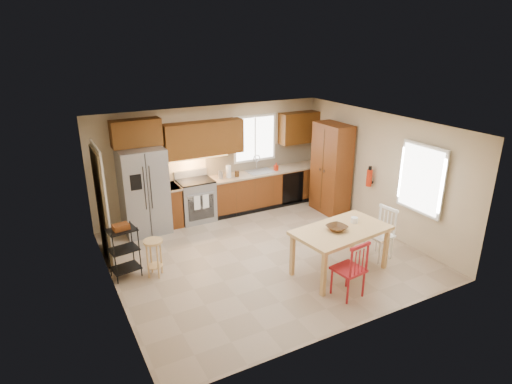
{
  "coord_description": "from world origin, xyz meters",
  "views": [
    {
      "loc": [
        -3.57,
        -6.34,
        3.96
      ],
      "look_at": [
        0.03,
        0.4,
        1.15
      ],
      "focal_mm": 30.0,
      "sensor_mm": 36.0,
      "label": 1
    }
  ],
  "objects": [
    {
      "name": "wall_left",
      "position": [
        -2.75,
        0.0,
        1.25
      ],
      "size": [
        0.02,
        5.0,
        2.5
      ],
      "primitive_type": "cube",
      "color": "#CCB793",
      "rests_on": "ground"
    },
    {
      "name": "floor",
      "position": [
        0.0,
        0.0,
        0.0
      ],
      "size": [
        5.5,
        5.5,
        0.0
      ],
      "primitive_type": "plane",
      "color": "tan",
      "rests_on": "ground"
    },
    {
      "name": "backsplash",
      "position": [
        1.29,
        2.48,
        1.18
      ],
      "size": [
        2.92,
        0.03,
        0.55
      ],
      "primitive_type": "cube",
      "color": "beige",
      "rests_on": "wall_back"
    },
    {
      "name": "wall_right",
      "position": [
        2.75,
        0.0,
        1.25
      ],
      "size": [
        0.02,
        5.0,
        2.5
      ],
      "primitive_type": "cube",
      "color": "#CCB793",
      "rests_on": "ground"
    },
    {
      "name": "chair_white",
      "position": [
        1.82,
        -1.1,
        0.49
      ],
      "size": [
        0.51,
        0.51,
        0.98
      ],
      "primitive_type": null,
      "rotation": [
        0.0,
        0.0,
        1.69
      ],
      "color": "white",
      "rests_on": "floor"
    },
    {
      "name": "doorway",
      "position": [
        -2.67,
        1.3,
        1.05
      ],
      "size": [
        0.04,
        0.95,
        2.1
      ],
      "primitive_type": "cube",
      "color": "#8C7A59",
      "rests_on": "wall_left"
    },
    {
      "name": "wall_front",
      "position": [
        0.0,
        -2.5,
        1.25
      ],
      "size": [
        5.5,
        0.02,
        2.5
      ],
      "primitive_type": "cube",
      "color": "#CCB793",
      "rests_on": "ground"
    },
    {
      "name": "utility_cart",
      "position": [
        -2.5,
        0.47,
        0.47
      ],
      "size": [
        0.52,
        0.43,
        0.93
      ],
      "primitive_type": null,
      "rotation": [
        0.0,
        0.0,
        0.15
      ],
      "color": "black",
      "rests_on": "floor"
    },
    {
      "name": "dishwasher",
      "position": [
        1.85,
        1.91,
        0.45
      ],
      "size": [
        0.6,
        0.02,
        0.78
      ],
      "primitive_type": "cube",
      "color": "black",
      "rests_on": "floor"
    },
    {
      "name": "range_stove",
      "position": [
        -0.55,
        2.19,
        0.46
      ],
      "size": [
        0.76,
        0.63,
        0.92
      ],
      "primitive_type": "cube",
      "color": "gray",
      "rests_on": "floor"
    },
    {
      "name": "canister_steel",
      "position": [
        0.05,
        2.15,
        0.99
      ],
      "size": [
        0.11,
        0.11,
        0.18
      ],
      "primitive_type": "cylinder",
      "color": "gray",
      "rests_on": "base_cabinet_run"
    },
    {
      "name": "upper_right_block",
      "position": [
        2.25,
        2.33,
        1.83
      ],
      "size": [
        1.0,
        0.35,
        0.75
      ],
      "primitive_type": "cube",
      "color": "#5B320F",
      "rests_on": "wall_back"
    },
    {
      "name": "upper_left_block",
      "position": [
        -0.25,
        2.33,
        1.83
      ],
      "size": [
        1.8,
        0.35,
        0.75
      ],
      "primitive_type": "cube",
      "color": "#5B320F",
      "rests_on": "wall_back"
    },
    {
      "name": "ceiling",
      "position": [
        0.0,
        0.0,
        2.5
      ],
      "size": [
        5.5,
        5.0,
        0.02
      ],
      "primitive_type": "cube",
      "color": "silver",
      "rests_on": "ground"
    },
    {
      "name": "canister_wood",
      "position": [
        0.45,
        2.12,
        0.97
      ],
      "size": [
        0.1,
        0.1,
        0.14
      ],
      "primitive_type": "cylinder",
      "color": "#4B2F14",
      "rests_on": "base_cabinet_run"
    },
    {
      "name": "fire_extinguisher",
      "position": [
        2.63,
        0.15,
        1.1
      ],
      "size": [
        0.12,
        0.12,
        0.36
      ],
      "primitive_type": "cylinder",
      "color": "#B7240C",
      "rests_on": "wall_right"
    },
    {
      "name": "undercab_glow",
      "position": [
        -0.55,
        2.3,
        1.43
      ],
      "size": [
        1.6,
        0.3,
        0.01
      ],
      "primitive_type": "cube",
      "color": "#FFBF66",
      "rests_on": "wall_back"
    },
    {
      "name": "table_jar",
      "position": [
        1.24,
        -1.04,
        0.86
      ],
      "size": [
        0.15,
        0.15,
        0.15
      ],
      "primitive_type": "cylinder",
      "rotation": [
        0.0,
        0.0,
        0.12
      ],
      "color": "white",
      "rests_on": "dining_table"
    },
    {
      "name": "table_bowl",
      "position": [
        0.77,
        -1.15,
        0.82
      ],
      "size": [
        0.38,
        0.38,
        0.08
      ],
      "primitive_type": "imported",
      "rotation": [
        0.0,
        0.0,
        0.12
      ],
      "color": "#4B2F14",
      "rests_on": "dining_table"
    },
    {
      "name": "wall_back",
      "position": [
        0.0,
        2.5,
        1.25
      ],
      "size": [
        5.5,
        0.02,
        2.5
      ],
      "primitive_type": "cube",
      "color": "#CCB793",
      "rests_on": "ground"
    },
    {
      "name": "soap_bottle",
      "position": [
        1.48,
        2.1,
        1.0
      ],
      "size": [
        0.09,
        0.09,
        0.19
      ],
      "primitive_type": "imported",
      "color": "#B7240C",
      "rests_on": "base_cabinet_run"
    },
    {
      "name": "window_right",
      "position": [
        2.68,
        -1.15,
        1.45
      ],
      "size": [
        0.04,
        1.02,
        1.32
      ],
      "primitive_type": "cube",
      "color": "white",
      "rests_on": "wall_right"
    },
    {
      "name": "bar_stool",
      "position": [
        -2.05,
        0.25,
        0.34
      ],
      "size": [
        0.42,
        0.42,
        0.68
      ],
      "primitive_type": null,
      "rotation": [
        0.0,
        0.0,
        -0.35
      ],
      "color": "#DDAE6E",
      "rests_on": "floor"
    },
    {
      "name": "chair_red",
      "position": [
        0.52,
        -1.8,
        0.49
      ],
      "size": [
        0.51,
        0.51,
        0.98
      ],
      "primitive_type": null,
      "rotation": [
        0.0,
        0.0,
        0.12
      ],
      "color": "maroon",
      "rests_on": "floor"
    },
    {
      "name": "dining_table",
      "position": [
        0.87,
        -1.15,
        0.41
      ],
      "size": [
        1.77,
        1.14,
        0.81
      ],
      "primitive_type": null,
      "rotation": [
        0.0,
        0.0,
        0.12
      ],
      "color": "#DDAE6E",
      "rests_on": "floor"
    },
    {
      "name": "sink",
      "position": [
        1.1,
        2.2,
        0.86
      ],
      "size": [
        0.62,
        0.46,
        0.16
      ],
      "primitive_type": "cube",
      "color": "gray",
      "rests_on": "base_cabinet_run"
    },
    {
      "name": "pantry",
      "position": [
        2.43,
        1.2,
        1.05
      ],
      "size": [
        0.5,
        0.95,
        2.1
      ],
      "primitive_type": "cube",
      "color": "#653112",
      "rests_on": "floor"
    },
    {
      "name": "paper_towel",
      "position": [
        0.25,
        2.15,
        1.04
      ],
      "size": [
        0.12,
        0.12,
        0.28
      ],
      "primitive_type": "cylinder",
      "color": "white",
      "rests_on": "base_cabinet_run"
    },
    {
      "name": "window_back",
      "position": [
        1.1,
        2.48,
        1.65
      ],
      "size": [
        1.12,
        0.04,
        1.12
      ],
      "primitive_type": "cube",
      "color": "white",
      "rests_on": "wall_back"
    },
    {
      "name": "upper_over_fridge",
      "position": [
        -1.7,
        2.33,
        2.1
      ],
      "size": [
        1.0,
        0.35,
        0.55
      ],
      "primitive_type": "cube",
      "color": "#5B320F",
      "rests_on": "wall_back"
    },
    {
      "name": "base_cabinet_narrow",
      "position": [
        -1.1,
        2.2,
        0.45
      ],
      "size": [
        0.3,
        0.6,
        0.9
      ],
      "primitive_type": "cube",
      "color": "#653112",
      "rests_on": "floor"
    },
    {
      "name": "base_cabinet_run",
      "position": [
        1.29,
        2.2,
        0.45
      ],
      "size": [
        2.92,
        0.6,
        0.9
      ],
      "primitive_type": "cube",
      "color": "#653112",
      "rests_on": "floor"
    },
    {
      "name": "refrigerator",
      "position": [
        -1.7,
        2.12,
        0.91
      ],
      "size": [
        0.92,
        0.75,
        1.82
      ],
      "primitive_type": "cube",
      "color": "gray",
      "rests_on": "floor"
    }
  ]
}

